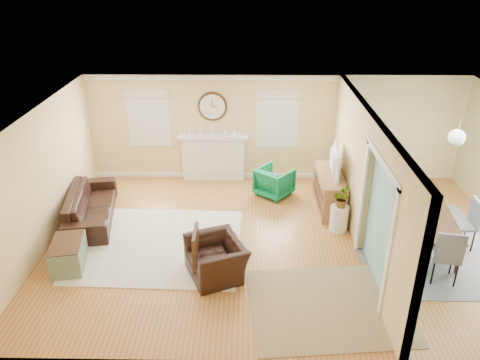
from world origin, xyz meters
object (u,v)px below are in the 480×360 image
object	(u,v)px
eames_chair	(216,258)
credenza	(329,191)
green_chair	(274,182)
dining_table	(425,231)
sofa	(91,205)

from	to	relation	value
eames_chair	credenza	bearing A→B (deg)	113.64
eames_chair	credenza	distance (m)	3.42
green_chair	dining_table	xyz separation A→B (m)	(2.77, -2.10, -0.01)
sofa	green_chair	distance (m)	4.10
credenza	dining_table	xyz separation A→B (m)	(1.59, -1.54, -0.08)
green_chair	credenza	world-z (taller)	credenza
eames_chair	dining_table	bearing A→B (deg)	80.48
dining_table	sofa	bearing A→B (deg)	89.05
sofa	credenza	xyz separation A→B (m)	(5.10, 0.63, 0.07)
sofa	dining_table	bearing A→B (deg)	-107.72
dining_table	green_chair	bearing A→B (deg)	59.56
sofa	eames_chair	xyz separation A→B (m)	(2.76, -1.87, 0.01)
eames_chair	sofa	bearing A→B (deg)	-147.37
eames_chair	dining_table	world-z (taller)	eames_chair
sofa	eames_chair	distance (m)	3.34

